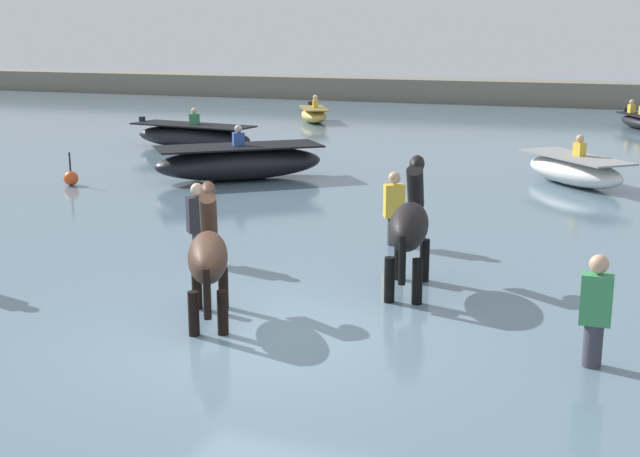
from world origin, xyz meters
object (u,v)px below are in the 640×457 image
at_px(boat_near_port, 314,115).
at_px(person_onlooker_right, 594,325).
at_px(person_wading_close, 394,218).
at_px(boat_far_inshore, 193,136).
at_px(boat_far_offshore, 240,163).
at_px(person_wading_mid, 198,233).
at_px(horse_lead_black, 409,229).
at_px(horse_trailing_dark_bay, 208,259).
at_px(boat_distant_west, 640,121).
at_px(boat_near_starboard, 574,170).
at_px(channel_buoy, 71,178).

xyz_separation_m(boat_near_port, person_onlooker_right, (11.22, -21.14, 0.17)).
height_order(person_onlooker_right, person_wading_close, same).
xyz_separation_m(boat_far_inshore, boat_far_offshore, (3.59, -4.26, 0.04)).
distance_m(boat_far_inshore, person_wading_mid, 12.58).
bearing_deg(boat_far_offshore, boat_far_inshore, 130.13).
relative_size(horse_lead_black, boat_far_inshore, 0.53).
bearing_deg(boat_far_inshore, boat_far_offshore, -49.87).
xyz_separation_m(horse_lead_black, boat_far_offshore, (-5.91, 6.96, -0.45)).
distance_m(horse_trailing_dark_bay, person_wading_mid, 2.67).
height_order(horse_trailing_dark_bay, person_onlooker_right, horse_trailing_dark_bay).
relative_size(boat_distant_west, person_wading_close, 1.60).
height_order(horse_trailing_dark_bay, boat_far_offshore, horse_trailing_dark_bay).
height_order(boat_far_inshore, boat_near_starboard, boat_far_inshore).
distance_m(boat_near_port, person_wading_close, 18.68).
xyz_separation_m(horse_trailing_dark_bay, person_wading_close, (1.13, 4.30, -0.30)).
distance_m(boat_near_starboard, boat_distant_west, 12.43).
bearing_deg(boat_far_inshore, horse_lead_black, -49.75).
distance_m(boat_near_port, channel_buoy, 14.31).
height_order(horse_trailing_dark_bay, boat_far_inshore, horse_trailing_dark_bay).
bearing_deg(channel_buoy, horse_lead_black, -28.18).
bearing_deg(person_onlooker_right, boat_far_offshore, 133.39).
xyz_separation_m(person_onlooker_right, channel_buoy, (-11.65, 6.84, -0.28)).
relative_size(boat_near_port, boat_distant_west, 0.99).
xyz_separation_m(boat_near_starboard, person_wading_mid, (-4.87, -8.78, 0.12)).
distance_m(boat_near_starboard, channel_buoy, 11.44).
xyz_separation_m(boat_far_inshore, person_wading_close, (8.65, -8.95, 0.10)).
relative_size(person_wading_mid, person_wading_close, 1.00).
distance_m(person_onlooker_right, channel_buoy, 13.51).
bearing_deg(horse_lead_black, boat_near_starboard, 80.42).
distance_m(boat_near_starboard, boat_near_port, 14.45).
distance_m(boat_distant_west, person_onlooker_right, 23.32).
height_order(person_wading_mid, channel_buoy, person_wading_mid).
height_order(boat_near_starboard, channel_buoy, boat_near_starboard).
relative_size(boat_far_inshore, boat_far_offshore, 1.02).
bearing_deg(channel_buoy, boat_distant_west, 53.87).
bearing_deg(boat_near_starboard, boat_far_inshore, 168.72).
xyz_separation_m(horse_trailing_dark_bay, boat_far_offshore, (-3.94, 8.99, -0.36)).
height_order(boat_distant_west, person_wading_close, person_wading_close).
bearing_deg(boat_distant_west, person_onlooker_right, -90.93).
relative_size(horse_lead_black, person_wading_mid, 1.31).
height_order(horse_lead_black, person_onlooker_right, horse_lead_black).
bearing_deg(boat_distant_west, channel_buoy, -126.13).
distance_m(boat_far_offshore, channel_buoy, 3.85).
relative_size(horse_lead_black, boat_distant_west, 0.82).
bearing_deg(horse_lead_black, boat_far_inshore, 130.25).
height_order(boat_far_inshore, person_wading_close, person_wading_close).
bearing_deg(channel_buoy, person_wading_mid, -38.75).
distance_m(boat_far_inshore, boat_near_starboard, 11.24).
bearing_deg(horse_trailing_dark_bay, boat_far_offshore, 113.66).
height_order(horse_trailing_dark_bay, person_wading_mid, horse_trailing_dark_bay).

